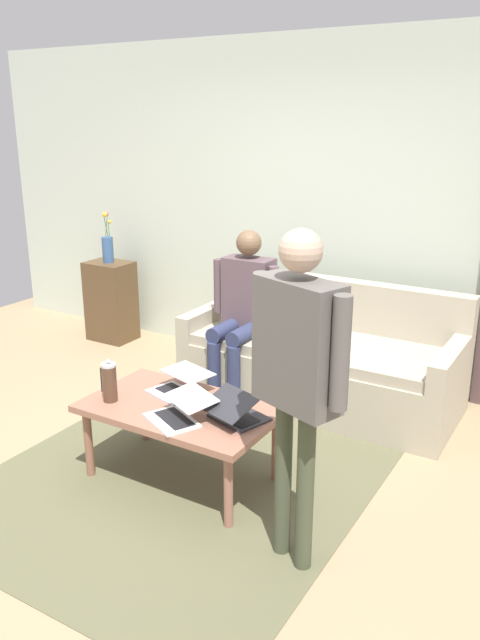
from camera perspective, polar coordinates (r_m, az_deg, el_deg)
The scene contains 13 objects.
ground_plane at distance 3.91m, azimuth -6.49°, elevation -14.44°, with size 7.68×7.68×0.00m, color #967F5C.
area_rug at distance 3.90m, azimuth -6.05°, elevation -14.43°, with size 2.12×2.22×0.01m, color brown.
back_wall at distance 5.27m, azimuth 7.78°, elevation 9.73°, with size 7.04×0.11×2.70m.
couch at distance 4.85m, azimuth 7.34°, elevation -3.72°, with size 2.03×0.86×0.88m.
coffee_table at distance 3.77m, azimuth -5.35°, elevation -8.34°, with size 1.13×0.67×0.47m.
laptop_left at distance 3.89m, azimuth -5.51°, elevation -5.90°, with size 0.39×0.40×0.12m.
laptop_center at distance 3.55m, azimuth -0.39°, elevation -8.28°, with size 0.36×0.37×0.16m.
laptop_right at distance 3.57m, azimuth -5.53°, elevation -8.23°, with size 0.42×0.43×0.13m.
french_press at distance 3.82m, azimuth -11.62°, elevation -5.46°, with size 0.11×0.09×0.26m.
side_shelf at distance 6.23m, azimuth -11.47°, elevation 1.68°, with size 0.42×0.32×0.76m.
flower_vase at distance 6.10m, azimuth -11.78°, elevation 6.50°, with size 0.10×0.11×0.48m.
person_standing at distance 2.84m, azimuth 5.18°, elevation -3.59°, with size 0.57×0.31×1.64m.
person_seated at distance 4.76m, azimuth 0.28°, elevation 1.37°, with size 0.55×0.51×1.28m.
Camera 1 is at (-2.05, 2.59, 2.08)m, focal length 35.71 mm.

